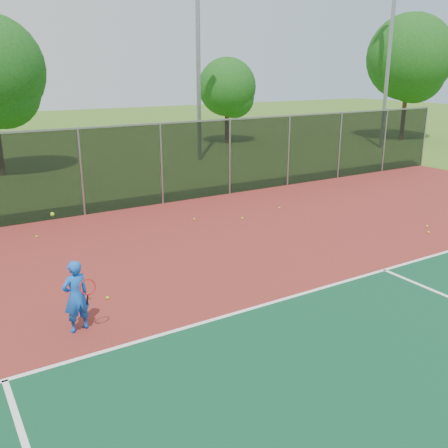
# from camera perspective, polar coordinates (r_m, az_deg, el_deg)

# --- Properties ---
(ground) EXTENTS (120.00, 120.00, 0.00)m
(ground) POSITION_cam_1_polar(r_m,az_deg,el_deg) (10.28, 23.10, -12.74)
(ground) COLOR #3B631C
(ground) RESTS_ON ground
(court_apron) EXTENTS (30.00, 20.00, 0.02)m
(court_apron) POSITION_cam_1_polar(r_m,az_deg,el_deg) (11.37, 14.92, -8.86)
(court_apron) COLOR maroon
(court_apron) RESTS_ON ground
(fence_back) EXTENTS (30.00, 0.06, 3.03)m
(fence_back) POSITION_cam_1_polar(r_m,az_deg,el_deg) (18.82, -7.17, 6.92)
(fence_back) COLOR black
(fence_back) RESTS_ON court_apron
(tennis_player) EXTENTS (0.60, 0.64, 2.41)m
(tennis_player) POSITION_cam_1_polar(r_m,az_deg,el_deg) (10.06, -16.58, -7.89)
(tennis_player) COLOR blue
(tennis_player) RESTS_ON court_apron
(practice_ball_0) EXTENTS (0.07, 0.07, 0.07)m
(practice_ball_0) POSITION_cam_1_polar(r_m,az_deg,el_deg) (16.91, -3.42, 0.58)
(practice_ball_0) COLOR #B4D418
(practice_ball_0) RESTS_ON court_apron
(practice_ball_1) EXTENTS (0.07, 0.07, 0.07)m
(practice_ball_1) POSITION_cam_1_polar(r_m,az_deg,el_deg) (16.14, -20.64, -1.36)
(practice_ball_1) COLOR #B4D418
(practice_ball_1) RESTS_ON court_apron
(practice_ball_2) EXTENTS (0.07, 0.07, 0.07)m
(practice_ball_2) POSITION_cam_1_polar(r_m,az_deg,el_deg) (11.48, -13.18, -8.20)
(practice_ball_2) COLOR #B4D418
(practice_ball_2) RESTS_ON court_apron
(practice_ball_3) EXTENTS (0.07, 0.07, 0.07)m
(practice_ball_3) POSITION_cam_1_polar(r_m,az_deg,el_deg) (17.39, 22.20, -0.23)
(practice_ball_3) COLOR #B4D418
(practice_ball_3) RESTS_ON court_apron
(practice_ball_4) EXTENTS (0.07, 0.07, 0.07)m
(practice_ball_4) POSITION_cam_1_polar(r_m,az_deg,el_deg) (18.35, 6.34, 1.85)
(practice_ball_4) COLOR #B4D418
(practice_ball_4) RESTS_ON court_apron
(practice_ball_5) EXTENTS (0.07, 0.07, 0.07)m
(practice_ball_5) POSITION_cam_1_polar(r_m,az_deg,el_deg) (16.77, 22.32, -0.87)
(practice_ball_5) COLOR #B4D418
(practice_ball_5) RESTS_ON court_apron
(practice_ball_6) EXTENTS (0.07, 0.07, 0.07)m
(practice_ball_6) POSITION_cam_1_polar(r_m,az_deg,el_deg) (16.99, 2.09, 0.68)
(practice_ball_6) COLOR #B4D418
(practice_ball_6) RESTS_ON court_apron
(floodlight_n) EXTENTS (0.90, 0.40, 12.55)m
(floodlight_n) POSITION_cam_1_polar(r_m,az_deg,el_deg) (28.15, -3.02, 21.64)
(floodlight_n) COLOR gray
(floodlight_n) RESTS_ON ground
(floodlight_ne) EXTENTS (0.90, 0.40, 12.55)m
(floodlight_ne) POSITION_cam_1_polar(r_m,az_deg,el_deg) (34.20, 18.57, 20.06)
(floodlight_ne) COLOR gray
(floodlight_ne) RESTS_ON ground
(tree_back_mid) EXTENTS (3.88, 3.88, 5.70)m
(tree_back_mid) POSITION_cam_1_polar(r_m,az_deg,el_deg) (34.74, 0.55, 15.09)
(tree_back_mid) COLOR #382314
(tree_back_mid) RESTS_ON ground
(tree_back_right) EXTENTS (5.88, 5.88, 8.64)m
(tree_back_right) POSITION_cam_1_polar(r_m,az_deg,el_deg) (38.59, 20.59, 17.02)
(tree_back_right) COLOR #382314
(tree_back_right) RESTS_ON ground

